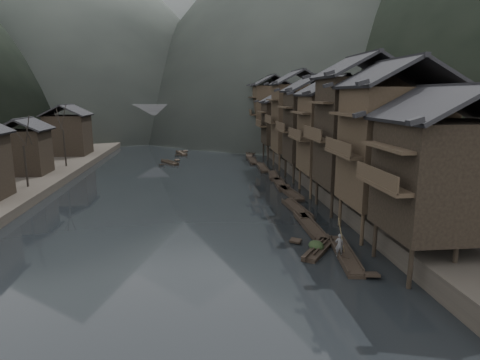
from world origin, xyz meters
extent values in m
plane|color=black|center=(0.00, 0.00, 0.00)|extent=(300.00, 300.00, 0.00)
cube|color=#2D2823|center=(35.00, 40.00, 0.90)|extent=(40.00, 200.00, 1.80)
cylinder|color=black|center=(14.20, -10.40, 1.30)|extent=(0.30, 0.30, 2.90)
cylinder|color=black|center=(14.20, -5.60, 1.30)|extent=(0.30, 0.30, 2.90)
cylinder|color=black|center=(16.95, -10.40, 1.30)|extent=(0.30, 0.30, 2.90)
cylinder|color=black|center=(16.95, -5.60, 1.30)|extent=(0.30, 0.30, 2.90)
cube|color=black|center=(17.30, -8.00, 6.13)|extent=(7.00, 6.00, 7.07)
cube|color=#32271B|center=(13.30, -8.00, 5.78)|extent=(1.20, 5.70, 0.25)
cylinder|color=#32271B|center=(14.20, -3.40, 1.30)|extent=(0.30, 0.30, 2.90)
cylinder|color=#32271B|center=(14.20, 1.40, 1.30)|extent=(0.30, 0.30, 2.90)
cylinder|color=#32271B|center=(16.95, -3.40, 1.30)|extent=(0.30, 0.30, 2.90)
cylinder|color=#32271B|center=(16.95, 1.40, 1.30)|extent=(0.30, 0.30, 2.90)
cube|color=#32271B|center=(17.30, -1.00, 7.19)|extent=(7.00, 6.00, 9.19)
cube|color=#32271B|center=(13.30, -1.00, 6.73)|extent=(1.20, 5.70, 0.25)
cylinder|color=black|center=(14.20, 3.60, 1.30)|extent=(0.30, 0.30, 2.90)
cylinder|color=black|center=(14.20, 8.40, 1.30)|extent=(0.30, 0.30, 2.90)
cylinder|color=black|center=(16.95, 3.60, 1.30)|extent=(0.30, 0.30, 2.90)
cylinder|color=black|center=(16.95, 8.40, 1.30)|extent=(0.30, 0.30, 2.90)
cube|color=black|center=(17.30, 6.00, 7.69)|extent=(7.00, 6.00, 10.17)
cube|color=#32271B|center=(13.30, 6.00, 7.18)|extent=(1.20, 5.70, 0.25)
cylinder|color=#32271B|center=(14.20, 10.60, 1.30)|extent=(0.30, 0.30, 2.90)
cylinder|color=#32271B|center=(14.20, 15.40, 1.30)|extent=(0.30, 0.30, 2.90)
cylinder|color=#32271B|center=(16.95, 10.60, 1.30)|extent=(0.30, 0.30, 2.90)
cylinder|color=#32271B|center=(16.95, 15.40, 1.30)|extent=(0.30, 0.30, 2.90)
cube|color=#32271B|center=(17.30, 13.00, 6.89)|extent=(7.00, 6.00, 8.59)
cube|color=#32271B|center=(13.30, 13.00, 6.46)|extent=(1.20, 5.70, 0.25)
cylinder|color=black|center=(14.20, 18.60, 1.30)|extent=(0.30, 0.30, 2.90)
cylinder|color=black|center=(14.20, 23.40, 1.30)|extent=(0.30, 0.30, 2.90)
cylinder|color=black|center=(16.95, 18.60, 1.30)|extent=(0.30, 0.30, 2.90)
cylinder|color=black|center=(16.95, 23.40, 1.30)|extent=(0.30, 0.30, 2.90)
cube|color=black|center=(17.30, 21.00, 7.12)|extent=(7.00, 6.00, 9.05)
cube|color=#32271B|center=(13.30, 21.00, 6.67)|extent=(1.20, 5.70, 0.25)
cylinder|color=#32271B|center=(14.20, 27.60, 1.30)|extent=(0.30, 0.30, 2.90)
cylinder|color=#32271B|center=(14.20, 32.40, 1.30)|extent=(0.30, 0.30, 2.90)
cylinder|color=#32271B|center=(16.95, 27.60, 1.30)|extent=(0.30, 0.30, 2.90)
cylinder|color=#32271B|center=(16.95, 32.40, 1.30)|extent=(0.30, 0.30, 2.90)
cube|color=#32271B|center=(17.30, 30.00, 7.67)|extent=(7.00, 6.00, 10.14)
cube|color=#32271B|center=(13.30, 30.00, 7.16)|extent=(1.20, 5.70, 0.25)
cylinder|color=black|center=(14.20, 37.60, 1.30)|extent=(0.30, 0.30, 2.90)
cylinder|color=black|center=(14.20, 42.40, 1.30)|extent=(0.30, 0.30, 2.90)
cylinder|color=black|center=(16.95, 37.60, 1.30)|extent=(0.30, 0.30, 2.90)
cylinder|color=black|center=(16.95, 42.40, 1.30)|extent=(0.30, 0.30, 2.90)
cube|color=black|center=(17.30, 40.00, 6.23)|extent=(7.00, 6.00, 7.27)
cube|color=#32271B|center=(13.30, 40.00, 5.87)|extent=(1.20, 5.70, 0.25)
cylinder|color=#32271B|center=(14.20, 49.60, 1.30)|extent=(0.30, 0.30, 2.90)
cylinder|color=#32271B|center=(14.20, 54.40, 1.30)|extent=(0.30, 0.30, 2.90)
cylinder|color=#32271B|center=(16.95, 49.60, 1.30)|extent=(0.30, 0.30, 2.90)
cylinder|color=#32271B|center=(16.95, 54.40, 1.30)|extent=(0.30, 0.30, 2.90)
cube|color=#32271B|center=(17.30, 52.00, 7.83)|extent=(7.00, 6.00, 10.45)
cube|color=#32271B|center=(13.30, 52.00, 7.30)|extent=(1.20, 5.70, 0.25)
cube|color=black|center=(-20.50, 24.00, 4.10)|extent=(5.00, 5.00, 5.80)
cube|color=black|center=(-20.50, 42.00, 4.60)|extent=(6.50, 6.50, 6.80)
cylinder|color=black|center=(-17.00, 15.95, 3.57)|extent=(0.24, 0.24, 4.73)
cylinder|color=black|center=(-17.00, 29.59, 3.86)|extent=(0.24, 0.24, 5.31)
cube|color=black|center=(12.11, -5.43, 0.15)|extent=(2.06, 7.21, 0.30)
cube|color=black|center=(12.11, -5.43, 0.33)|extent=(2.10, 7.08, 0.10)
cube|color=black|center=(11.65, -2.04, 0.29)|extent=(1.05, 0.99, 0.35)
cube|color=black|center=(12.58, -8.82, 0.29)|extent=(1.05, 0.99, 0.35)
cube|color=black|center=(11.37, 0.84, 0.15)|extent=(1.14, 7.61, 0.30)
cube|color=black|center=(11.37, 0.84, 0.33)|extent=(1.19, 7.45, 0.10)
cube|color=black|center=(11.35, 4.48, 0.29)|extent=(0.94, 0.93, 0.37)
cube|color=black|center=(11.39, -2.81, 0.29)|extent=(0.94, 0.93, 0.37)
cube|color=black|center=(11.53, 6.19, 0.15)|extent=(1.67, 6.74, 0.30)
cube|color=black|center=(11.53, 6.19, 0.33)|extent=(1.71, 6.61, 0.10)
cube|color=black|center=(11.81, 9.39, 0.29)|extent=(1.00, 0.90, 0.34)
cube|color=black|center=(11.26, 3.00, 0.29)|extent=(1.00, 0.90, 0.34)
cube|color=black|center=(12.39, 12.87, 0.15)|extent=(1.76, 7.07, 0.30)
cube|color=black|center=(12.39, 12.87, 0.33)|extent=(1.80, 6.93, 0.10)
cube|color=black|center=(12.71, 16.22, 0.29)|extent=(1.01, 0.94, 0.35)
cube|color=black|center=(12.08, 9.53, 0.29)|extent=(1.01, 0.94, 0.35)
cube|color=black|center=(12.21, 17.53, 0.15)|extent=(1.65, 7.39, 0.30)
cube|color=black|center=(12.21, 17.53, 0.33)|extent=(1.69, 7.24, 0.10)
cube|color=black|center=(11.94, 21.03, 0.29)|extent=(1.00, 0.96, 0.36)
cube|color=black|center=(12.47, 14.02, 0.29)|extent=(1.00, 0.96, 0.36)
cube|color=black|center=(12.41, 23.00, 0.15)|extent=(1.83, 6.75, 0.30)
cube|color=black|center=(12.41, 23.00, 0.33)|extent=(1.87, 6.63, 0.10)
cube|color=black|center=(12.05, 26.18, 0.29)|extent=(1.02, 0.92, 0.34)
cube|color=black|center=(12.77, 19.82, 0.29)|extent=(1.02, 0.92, 0.34)
cube|color=black|center=(11.90, 29.63, 0.15)|extent=(1.42, 7.34, 0.30)
cube|color=black|center=(11.90, 29.63, 0.33)|extent=(1.47, 7.19, 0.10)
cube|color=black|center=(11.75, 33.13, 0.29)|extent=(0.97, 0.93, 0.36)
cube|color=black|center=(12.06, 26.13, 0.29)|extent=(0.97, 0.93, 0.36)
cube|color=black|center=(11.27, 36.13, 0.15)|extent=(1.33, 6.19, 0.30)
cube|color=black|center=(11.27, 36.13, 0.33)|extent=(1.38, 6.07, 0.10)
cube|color=black|center=(11.16, 39.09, 0.29)|extent=(0.96, 0.79, 0.33)
cube|color=black|center=(11.38, 33.18, 0.29)|extent=(0.96, 0.79, 0.33)
cube|color=black|center=(11.54, 42.70, 0.15)|extent=(1.85, 6.92, 0.30)
cube|color=black|center=(11.54, 42.70, 0.33)|extent=(1.88, 6.79, 0.10)
cube|color=black|center=(11.18, 45.97, 0.29)|extent=(1.02, 0.94, 0.35)
cube|color=black|center=(11.91, 39.44, 0.29)|extent=(1.02, 0.94, 0.35)
cube|color=black|center=(12.14, 47.44, 0.15)|extent=(1.59, 6.74, 0.30)
cube|color=black|center=(12.14, 47.44, 0.33)|extent=(1.64, 6.61, 0.10)
cube|color=black|center=(12.38, 50.64, 0.29)|extent=(0.99, 0.89, 0.34)
cube|color=black|center=(11.90, 44.24, 0.29)|extent=(0.99, 0.89, 0.34)
cube|color=black|center=(12.28, 54.23, 0.15)|extent=(1.11, 7.69, 0.30)
cube|color=black|center=(12.28, 54.23, 0.33)|extent=(1.17, 7.54, 0.10)
cube|color=black|center=(12.28, 57.92, 0.29)|extent=(0.94, 0.94, 0.37)
cube|color=black|center=(12.29, 50.54, 0.29)|extent=(0.94, 0.94, 0.37)
cube|color=black|center=(-2.75, 35.92, 0.15)|extent=(3.25, 4.80, 0.30)
cube|color=black|center=(-2.75, 35.92, 0.33)|extent=(3.25, 4.74, 0.10)
cube|color=black|center=(-1.61, 38.00, 0.29)|extent=(1.04, 0.95, 0.30)
cube|color=black|center=(-3.89, 33.85, 0.29)|extent=(1.04, 0.95, 0.30)
cube|color=black|center=(-1.20, 46.68, 0.15)|extent=(2.41, 5.57, 0.30)
cube|color=black|center=(-1.20, 46.68, 0.33)|extent=(2.43, 5.48, 0.10)
cube|color=black|center=(-0.50, 49.23, 0.29)|extent=(1.00, 0.88, 0.31)
cube|color=black|center=(-1.90, 44.13, 0.29)|extent=(1.00, 0.88, 0.31)
cube|color=black|center=(-0.83, 61.65, 0.15)|extent=(1.32, 4.99, 0.30)
cube|color=black|center=(-0.83, 61.65, 0.33)|extent=(1.36, 4.90, 0.10)
cube|color=black|center=(-0.67, 64.02, 0.29)|extent=(0.89, 0.67, 0.30)
cube|color=black|center=(-0.98, 59.29, 0.29)|extent=(0.89, 0.67, 0.30)
cube|color=#4C4C4F|center=(0.00, 72.00, 7.20)|extent=(40.00, 6.00, 1.60)
cube|color=#4C4C4F|center=(0.00, 69.30, 8.50)|extent=(40.00, 0.50, 1.00)
cube|color=#4C4C4F|center=(0.00, 74.70, 8.50)|extent=(40.00, 0.50, 1.00)
cube|color=#4C4C4F|center=(-14.00, 72.00, 3.20)|extent=(3.20, 6.00, 6.40)
cube|color=#4C4C4F|center=(-4.50, 72.00, 3.20)|extent=(3.20, 6.00, 6.40)
cube|color=#4C4C4F|center=(4.50, 72.00, 3.20)|extent=(3.20, 6.00, 6.40)
cube|color=#4C4C4F|center=(14.00, 72.00, 3.20)|extent=(3.20, 6.00, 6.40)
cone|color=#474F49|center=(-50.00, 135.00, 43.97)|extent=(168.00, 168.00, 87.94)
cone|color=gray|center=(0.00, 210.00, 62.73)|extent=(320.00, 320.00, 125.46)
cube|color=black|center=(10.57, -4.31, 0.15)|extent=(3.47, 4.33, 0.30)
cube|color=black|center=(10.57, -4.31, 0.33)|extent=(3.46, 4.28, 0.10)
cube|color=black|center=(9.30, -2.51, 0.29)|extent=(1.03, 0.96, 0.29)
cube|color=black|center=(11.85, -6.11, 0.29)|extent=(1.03, 0.96, 0.29)
ellipsoid|color=black|center=(10.44, -4.12, 0.77)|extent=(1.10, 1.44, 0.66)
imported|color=#515153|center=(11.58, -5.73, 1.26)|extent=(0.63, 0.45, 1.64)
cylinder|color=#8C7A51|center=(11.78, -5.73, 4.06)|extent=(1.44, 1.79, 3.96)
camera|label=1|loc=(1.92, -31.12, 11.22)|focal=30.00mm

